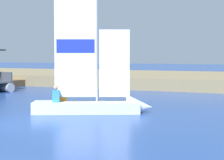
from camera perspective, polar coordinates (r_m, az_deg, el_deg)
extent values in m
plane|color=#234793|center=(15.52, -13.38, -5.84)|extent=(200.00, 200.00, 0.00)
cube|color=#897A56|center=(36.06, 9.93, 0.06)|extent=(80.00, 14.28, 0.84)
cube|color=silver|center=(18.36, -3.40, -3.59)|extent=(4.56, 3.12, 0.48)
cone|color=silver|center=(18.41, 3.59, -3.57)|extent=(1.50, 1.50, 1.12)
cylinder|color=#B7B7BC|center=(18.22, -2.01, 5.48)|extent=(0.08, 0.08, 5.31)
cube|color=white|center=(18.26, -4.81, 5.41)|extent=(1.60, 0.82, 4.77)
cube|color=#1E33B2|center=(18.25, -4.81, 4.45)|extent=(1.44, 0.75, 0.57)
cube|color=white|center=(18.22, 0.32, 2.21)|extent=(1.16, 0.60, 2.83)
cylinder|color=#B7B7BC|center=(18.33, -4.77, -2.16)|extent=(1.61, 0.85, 0.06)
cube|color=#338CCC|center=(18.12, -7.38, -2.13)|extent=(0.34, 0.30, 0.51)
sphere|color=tan|center=(18.09, -7.38, -0.98)|extent=(0.20, 0.20, 0.20)
cube|color=orange|center=(18.64, -6.42, -1.94)|extent=(0.34, 0.30, 0.53)
sphere|color=tan|center=(18.61, -6.43, -0.78)|extent=(0.20, 0.20, 0.20)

